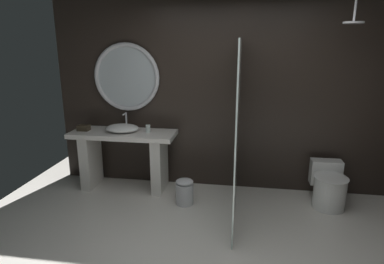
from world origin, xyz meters
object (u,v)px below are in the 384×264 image
(tumbler_cup, at_px, (148,129))
(waste_bin, at_px, (185,191))
(tissue_box, at_px, (84,128))
(toilet, at_px, (329,187))
(vessel_sink, at_px, (122,128))
(rain_shower_head, at_px, (354,20))
(round_wall_mirror, at_px, (126,77))

(tumbler_cup, bearing_deg, waste_bin, -34.31)
(tissue_box, distance_m, toilet, 3.33)
(vessel_sink, bearing_deg, tumbler_cup, 4.76)
(rain_shower_head, distance_m, waste_bin, 2.75)
(waste_bin, bearing_deg, rain_shower_head, 4.04)
(waste_bin, bearing_deg, vessel_sink, 158.75)
(vessel_sink, distance_m, round_wall_mirror, 0.71)
(tumbler_cup, distance_m, rain_shower_head, 2.76)
(toilet, bearing_deg, round_wall_mirror, 172.57)
(vessel_sink, bearing_deg, tissue_box, -178.52)
(round_wall_mirror, relative_size, toilet, 1.57)
(vessel_sink, distance_m, waste_bin, 1.22)
(tissue_box, bearing_deg, vessel_sink, 1.48)
(vessel_sink, xyz_separation_m, toilet, (2.72, -0.11, -0.62))
(round_wall_mirror, xyz_separation_m, waste_bin, (0.92, -0.61, -1.37))
(tissue_box, relative_size, waste_bin, 0.46)
(tumbler_cup, height_order, rain_shower_head, rain_shower_head)
(tissue_box, distance_m, round_wall_mirror, 0.92)
(tumbler_cup, distance_m, round_wall_mirror, 0.78)
(vessel_sink, bearing_deg, rain_shower_head, -4.81)
(tumbler_cup, height_order, round_wall_mirror, round_wall_mirror)
(vessel_sink, relative_size, rain_shower_head, 1.48)
(tissue_box, height_order, rain_shower_head, rain_shower_head)
(tumbler_cup, bearing_deg, round_wall_mirror, 147.95)
(tissue_box, relative_size, toilet, 0.26)
(vessel_sink, distance_m, toilet, 2.79)
(tissue_box, distance_m, waste_bin, 1.67)
(vessel_sink, bearing_deg, round_wall_mirror, 88.22)
(vessel_sink, height_order, tumbler_cup, vessel_sink)
(vessel_sink, relative_size, toilet, 0.76)
(rain_shower_head, relative_size, waste_bin, 0.91)
(tumbler_cup, xyz_separation_m, toilet, (2.36, -0.14, -0.62))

